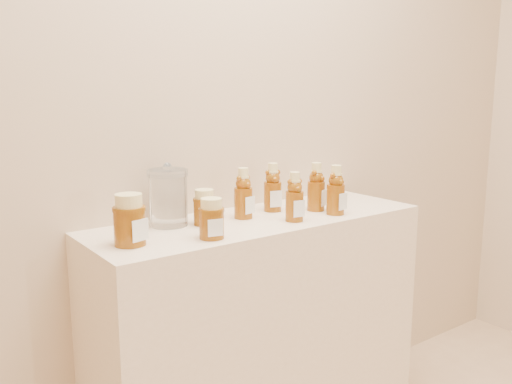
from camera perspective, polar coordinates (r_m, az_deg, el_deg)
wall_back at (r=1.97m, az=-3.10°, el=11.20°), size 3.50×0.02×2.70m
display_table at (r=2.01m, az=0.42°, el=-15.33°), size 1.20×0.40×0.90m
bear_bottle_back_left at (r=1.84m, az=-1.35°, el=0.22°), size 0.08×0.08×0.20m
bear_bottle_back_mid at (r=1.95m, az=1.77°, el=0.84°), size 0.08×0.08×0.20m
bear_bottle_back_right at (r=1.97m, az=6.35°, el=0.88°), size 0.09×0.09×0.20m
bear_bottle_front_left at (r=1.80m, az=4.08°, el=-0.16°), size 0.07×0.07×0.19m
bear_bottle_front_right at (r=1.91m, az=8.40°, el=0.56°), size 0.08×0.08×0.20m
honey_jar_left at (r=1.56m, az=-13.19°, el=-2.85°), size 0.12×0.12×0.15m
honey_jar_back at (r=1.76m, az=-5.45°, el=-1.60°), size 0.09×0.09×0.12m
honey_jar_front at (r=1.60m, az=-4.71°, el=-2.79°), size 0.09×0.09×0.12m
glass_canister at (r=1.76m, az=-9.24°, el=-0.33°), size 0.16×0.16×0.20m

